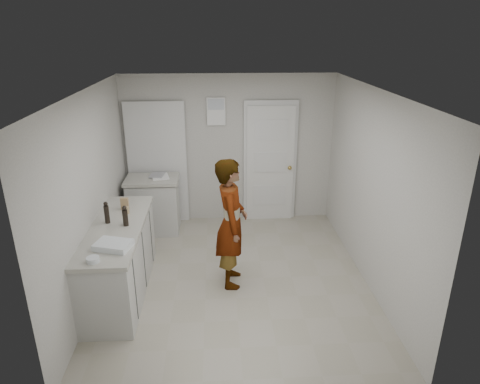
{
  "coord_description": "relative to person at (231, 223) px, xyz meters",
  "views": [
    {
      "loc": [
        -0.21,
        -4.96,
        3.19
      ],
      "look_at": [
        0.1,
        0.4,
        1.1
      ],
      "focal_mm": 32.0,
      "sensor_mm": 36.0,
      "label": 1
    }
  ],
  "objects": [
    {
      "name": "ground",
      "position": [
        0.04,
        0.05,
        -0.85
      ],
      "size": [
        4.0,
        4.0,
        0.0
      ],
      "primitive_type": "plane",
      "color": "#9F9986",
      "rests_on": "ground"
    },
    {
      "name": "oil_cruet_b",
      "position": [
        -1.53,
        -0.04,
        0.2
      ],
      "size": [
        0.06,
        0.06,
        0.28
      ],
      "color": "black",
      "rests_on": "main_counter"
    },
    {
      "name": "person",
      "position": [
        0.0,
        0.0,
        0.0
      ],
      "size": [
        0.43,
        0.63,
        1.71
      ],
      "primitive_type": "imported",
      "rotation": [
        0.0,
        0.0,
        1.55
      ],
      "color": "silver",
      "rests_on": "ground"
    },
    {
      "name": "papers",
      "position": [
        -1.08,
        1.66,
        0.08
      ],
      "size": [
        0.32,
        0.38,
        0.01
      ],
      "primitive_type": "cube",
      "rotation": [
        0.0,
        0.0,
        0.23
      ],
      "color": "white",
      "rests_on": "side_counter"
    },
    {
      "name": "room_shell",
      "position": [
        -0.13,
        2.01,
        0.17
      ],
      "size": [
        4.0,
        4.0,
        4.0
      ],
      "color": "#A9A7A0",
      "rests_on": "ground"
    },
    {
      "name": "oil_cruet_a",
      "position": [
        -1.29,
        -0.13,
        0.19
      ],
      "size": [
        0.07,
        0.07,
        0.26
      ],
      "color": "black",
      "rests_on": "main_counter"
    },
    {
      "name": "cake_mix_box",
      "position": [
        -1.39,
        0.36,
        0.15
      ],
      "size": [
        0.1,
        0.05,
        0.16
      ],
      "primitive_type": "cube",
      "rotation": [
        0.0,
        0.0,
        -0.09
      ],
      "color": "#956C4A",
      "rests_on": "main_counter"
    },
    {
      "name": "main_counter",
      "position": [
        -1.41,
        -0.15,
        -0.43
      ],
      "size": [
        0.64,
        1.96,
        0.93
      ],
      "color": "beige",
      "rests_on": "ground"
    },
    {
      "name": "egg_bowl",
      "position": [
        -1.46,
        -0.99,
        0.1
      ],
      "size": [
        0.13,
        0.13,
        0.05
      ],
      "color": "silver",
      "rests_on": "main_counter"
    },
    {
      "name": "baking_dish",
      "position": [
        -1.32,
        -0.69,
        0.1
      ],
      "size": [
        0.44,
        0.36,
        0.07
      ],
      "rotation": [
        0.0,
        0.0,
        -0.28
      ],
      "color": "silver",
      "rests_on": "main_counter"
    },
    {
      "name": "spice_jar",
      "position": [
        -1.34,
        0.23,
        0.11
      ],
      "size": [
        0.06,
        0.06,
        0.09
      ],
      "primitive_type": "cylinder",
      "color": "tan",
      "rests_on": "main_counter"
    },
    {
      "name": "side_counter",
      "position": [
        -1.21,
        1.6,
        -0.43
      ],
      "size": [
        0.84,
        0.61,
        0.93
      ],
      "color": "beige",
      "rests_on": "ground"
    }
  ]
}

